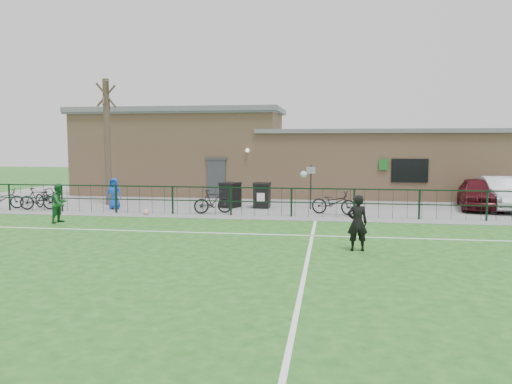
# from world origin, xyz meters

# --- Properties ---
(ground) EXTENTS (90.00, 90.00, 0.00)m
(ground) POSITION_xyz_m (0.00, 0.00, 0.00)
(ground) COLOR #1D5218
(ground) RESTS_ON ground
(paving_strip) EXTENTS (34.00, 13.00, 0.02)m
(paving_strip) POSITION_xyz_m (0.00, 13.50, 0.01)
(paving_strip) COLOR slate
(paving_strip) RESTS_ON ground
(pitch_line_touch) EXTENTS (28.00, 0.10, 0.01)m
(pitch_line_touch) POSITION_xyz_m (0.00, 7.80, 0.00)
(pitch_line_touch) COLOR white
(pitch_line_touch) RESTS_ON ground
(pitch_line_mid) EXTENTS (28.00, 0.10, 0.01)m
(pitch_line_mid) POSITION_xyz_m (0.00, 4.00, 0.00)
(pitch_line_mid) COLOR white
(pitch_line_mid) RESTS_ON ground
(pitch_line_perp) EXTENTS (0.10, 16.00, 0.01)m
(pitch_line_perp) POSITION_xyz_m (2.00, 0.00, 0.00)
(pitch_line_perp) COLOR white
(pitch_line_perp) RESTS_ON ground
(perimeter_fence) EXTENTS (28.00, 0.10, 1.20)m
(perimeter_fence) POSITION_xyz_m (0.00, 8.00, 0.60)
(perimeter_fence) COLOR black
(perimeter_fence) RESTS_ON ground
(bare_tree) EXTENTS (0.30, 0.30, 6.00)m
(bare_tree) POSITION_xyz_m (-8.00, 10.50, 3.00)
(bare_tree) COLOR #433329
(bare_tree) RESTS_ON ground
(wheelie_bin_left) EXTENTS (0.94, 1.00, 1.07)m
(wheelie_bin_left) POSITION_xyz_m (-2.02, 10.40, 0.56)
(wheelie_bin_left) COLOR black
(wheelie_bin_left) RESTS_ON paving_strip
(wheelie_bin_right) EXTENTS (0.71, 0.80, 1.07)m
(wheelie_bin_right) POSITION_xyz_m (-0.55, 10.51, 0.55)
(wheelie_bin_right) COLOR black
(wheelie_bin_right) RESTS_ON paving_strip
(sign_post) EXTENTS (0.07, 0.07, 2.00)m
(sign_post) POSITION_xyz_m (1.68, 10.35, 1.02)
(sign_post) COLOR black
(sign_post) RESTS_ON paving_strip
(car_maroon) EXTENTS (2.34, 4.41, 1.43)m
(car_maroon) POSITION_xyz_m (9.19, 11.58, 0.73)
(car_maroon) COLOR #460C15
(car_maroon) RESTS_ON paving_strip
(car_silver) EXTENTS (1.62, 4.48, 1.47)m
(car_silver) POSITION_xyz_m (10.14, 11.58, 0.75)
(car_silver) COLOR #B2B4BA
(car_silver) RESTS_ON paving_strip
(bicycle_a) EXTENTS (1.85, 1.19, 0.92)m
(bicycle_a) POSITION_xyz_m (-12.13, 8.46, 0.48)
(bicycle_a) COLOR black
(bicycle_a) RESTS_ON paving_strip
(bicycle_b) EXTENTS (1.69, 0.82, 0.98)m
(bicycle_b) POSITION_xyz_m (-10.34, 8.37, 0.51)
(bicycle_b) COLOR black
(bicycle_b) RESTS_ON paving_strip
(bicycle_c) EXTENTS (1.99, 1.39, 0.99)m
(bicycle_c) POSITION_xyz_m (-10.15, 8.81, 0.52)
(bicycle_c) COLOR black
(bicycle_c) RESTS_ON paving_strip
(bicycle_d) EXTENTS (1.71, 1.10, 1.00)m
(bicycle_d) POSITION_xyz_m (-2.34, 8.40, 0.52)
(bicycle_d) COLOR black
(bicycle_d) RESTS_ON paving_strip
(bicycle_e) EXTENTS (2.03, 1.20, 1.01)m
(bicycle_e) POSITION_xyz_m (2.71, 8.83, 0.52)
(bicycle_e) COLOR black
(bicycle_e) RESTS_ON paving_strip
(spectator_child) EXTENTS (0.72, 0.50, 1.41)m
(spectator_child) POSITION_xyz_m (-7.07, 9.05, 0.73)
(spectator_child) COLOR #1345B5
(spectator_child) RESTS_ON paving_strip
(goalkeeper_kick) EXTENTS (2.06, 2.86, 2.08)m
(goalkeeper_kick) POSITION_xyz_m (3.26, 2.00, 0.83)
(goalkeeper_kick) COLOR black
(goalkeeper_kick) RESTS_ON ground
(outfield_player) EXTENTS (0.66, 0.79, 1.47)m
(outfield_player) POSITION_xyz_m (-7.52, 5.28, 0.74)
(outfield_player) COLOR #1A5C27
(outfield_player) RESTS_ON ground
(ball_ground) EXTENTS (0.24, 0.24, 0.24)m
(ball_ground) POSITION_xyz_m (-5.05, 7.65, 0.12)
(ball_ground) COLOR white
(ball_ground) RESTS_ON ground
(clubhouse) EXTENTS (24.25, 5.40, 4.96)m
(clubhouse) POSITION_xyz_m (-0.88, 16.50, 2.22)
(clubhouse) COLOR tan
(clubhouse) RESTS_ON ground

